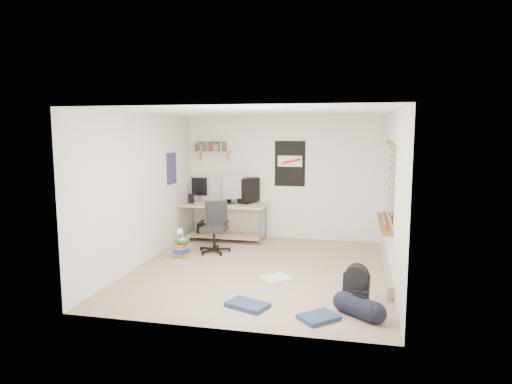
% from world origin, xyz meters
% --- Properties ---
extents(floor, '(4.00, 4.50, 0.01)m').
position_xyz_m(floor, '(0.00, 0.00, -0.01)').
color(floor, gray).
rests_on(floor, ground).
extents(ceiling, '(4.00, 4.50, 0.01)m').
position_xyz_m(ceiling, '(0.00, 0.00, 2.50)').
color(ceiling, white).
rests_on(ceiling, ground).
extents(back_wall, '(4.00, 0.01, 2.50)m').
position_xyz_m(back_wall, '(0.00, 2.25, 1.25)').
color(back_wall, silver).
rests_on(back_wall, ground).
extents(left_wall, '(0.01, 4.50, 2.50)m').
position_xyz_m(left_wall, '(-2.00, 0.00, 1.25)').
color(left_wall, silver).
rests_on(left_wall, ground).
extents(right_wall, '(0.01, 4.50, 2.50)m').
position_xyz_m(right_wall, '(2.00, 0.00, 1.25)').
color(right_wall, silver).
rests_on(right_wall, ground).
extents(desk, '(1.85, 1.32, 0.77)m').
position_xyz_m(desk, '(-1.11, 1.79, 0.36)').
color(desk, tan).
rests_on(desk, floor).
extents(monitor_left, '(0.38, 0.11, 0.42)m').
position_xyz_m(monitor_left, '(-1.66, 1.86, 0.98)').
color(monitor_left, '#9B9A9F').
rests_on(monitor_left, desk).
extents(monitor_right, '(0.41, 0.29, 0.45)m').
position_xyz_m(monitor_right, '(-0.92, 1.71, 1.00)').
color(monitor_right, '#9E9FA3').
rests_on(monitor_right, desk).
extents(pc_tower, '(0.39, 0.52, 0.49)m').
position_xyz_m(pc_tower, '(-0.65, 1.98, 1.02)').
color(pc_tower, black).
rests_on(pc_tower, desk).
extents(keyboard, '(0.44, 0.29, 0.02)m').
position_xyz_m(keyboard, '(-1.09, 1.67, 0.78)').
color(keyboard, black).
rests_on(keyboard, desk).
extents(speaker_left, '(0.09, 0.09, 0.18)m').
position_xyz_m(speaker_left, '(-1.75, 1.60, 0.87)').
color(speaker_left, black).
rests_on(speaker_left, desk).
extents(speaker_right, '(0.12, 0.12, 0.18)m').
position_xyz_m(speaker_right, '(-1.01, 1.85, 0.86)').
color(speaker_right, black).
rests_on(speaker_right, desk).
extents(office_chair, '(0.66, 0.66, 0.92)m').
position_xyz_m(office_chair, '(-1.04, 0.85, 0.49)').
color(office_chair, black).
rests_on(office_chair, floor).
extents(wall_shelf, '(0.80, 0.22, 0.24)m').
position_xyz_m(wall_shelf, '(-1.45, 2.14, 1.78)').
color(wall_shelf, tan).
rests_on(wall_shelf, back_wall).
extents(poster_back_wall, '(0.62, 0.03, 0.92)m').
position_xyz_m(poster_back_wall, '(0.15, 2.23, 1.55)').
color(poster_back_wall, black).
rests_on(poster_back_wall, back_wall).
extents(poster_left_wall, '(0.02, 0.42, 0.60)m').
position_xyz_m(poster_left_wall, '(-1.99, 1.20, 1.50)').
color(poster_left_wall, navy).
rests_on(poster_left_wall, left_wall).
extents(window, '(0.10, 1.50, 1.26)m').
position_xyz_m(window, '(1.95, 0.30, 1.45)').
color(window, brown).
rests_on(window, right_wall).
extents(baseboard_heater, '(0.08, 2.50, 0.18)m').
position_xyz_m(baseboard_heater, '(1.96, 0.30, 0.09)').
color(baseboard_heater, '#B7B2A8').
rests_on(baseboard_heater, floor).
extents(backpack, '(0.35, 0.30, 0.43)m').
position_xyz_m(backpack, '(1.51, -1.22, 0.20)').
color(backpack, black).
rests_on(backpack, floor).
extents(duffel_bag, '(0.36, 0.36, 0.50)m').
position_xyz_m(duffel_bag, '(1.54, -1.58, 0.14)').
color(duffel_bag, black).
rests_on(duffel_bag, floor).
extents(tshirt, '(0.55, 0.54, 0.04)m').
position_xyz_m(tshirt, '(0.33, -0.44, 0.02)').
color(tshirt, silver).
rests_on(tshirt, floor).
extents(jeans_a, '(0.60, 0.50, 0.06)m').
position_xyz_m(jeans_a, '(0.16, -1.57, 0.03)').
color(jeans_a, navy).
rests_on(jeans_a, floor).
extents(jeans_b, '(0.55, 0.54, 0.06)m').
position_xyz_m(jeans_b, '(1.08, -1.75, 0.03)').
color(jeans_b, navy).
rests_on(jeans_b, floor).
extents(book_stack, '(0.57, 0.53, 0.31)m').
position_xyz_m(book_stack, '(-1.49, 0.40, 0.15)').
color(book_stack, brown).
rests_on(book_stack, floor).
extents(desk_lamp, '(0.20, 0.25, 0.21)m').
position_xyz_m(desk_lamp, '(-1.47, 0.38, 0.38)').
color(desk_lamp, white).
rests_on(desk_lamp, book_stack).
extents(subwoofer, '(0.30, 0.30, 0.29)m').
position_xyz_m(subwoofer, '(-1.61, 1.92, 0.14)').
color(subwoofer, black).
rests_on(subwoofer, floor).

